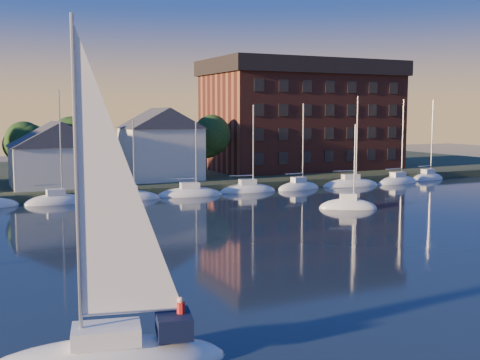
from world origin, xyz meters
TOP-DOWN VIEW (x-y plane):
  - ground at (0.00, 0.00)m, footprint 260.00×260.00m
  - shoreline_land at (0.00, 75.00)m, footprint 160.00×50.00m
  - wooden_dock at (0.00, 52.00)m, footprint 120.00×3.00m
  - clubhouse_centre at (-6.00, 57.00)m, footprint 11.55×8.40m
  - clubhouse_east at (8.00, 59.00)m, footprint 10.50×8.40m
  - condo_block at (34.00, 64.95)m, footprint 31.00×17.00m
  - tree_line at (2.00, 63.00)m, footprint 93.40×5.40m
  - moored_fleet at (4.00, 49.00)m, footprint 95.50×2.40m
  - hero_sailboat at (-12.09, 3.46)m, footprint 10.15×5.18m
  - drifting_sailboat_right at (19.96, 32.18)m, footprint 6.33×4.79m

SIDE VIEW (x-z plane):
  - ground at x=0.00m, z-range 0.00..0.00m
  - shoreline_land at x=0.00m, z-range -1.00..1.00m
  - wooden_dock at x=0.00m, z-range -0.50..0.50m
  - drifting_sailboat_right at x=19.96m, z-range -4.91..5.11m
  - moored_fleet at x=4.00m, z-range -5.93..6.12m
  - hero_sailboat at x=-12.09m, z-range -6.87..8.11m
  - clubhouse_centre at x=-6.00m, z-range 1.09..9.17m
  - clubhouse_east at x=8.00m, z-range 1.10..10.90m
  - tree_line at x=2.00m, z-range 2.73..11.63m
  - condo_block at x=34.00m, z-range 1.09..18.49m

